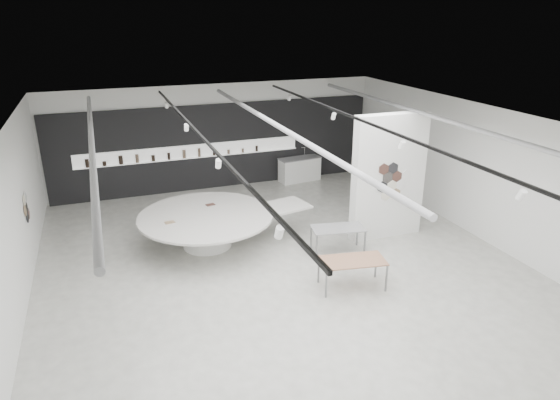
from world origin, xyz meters
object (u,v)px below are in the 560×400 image
object	(u,v)px
display_island	(209,225)
kitchen_counter	(300,169)
partition_column	(389,177)
sample_table_stone	(338,230)
sample_table_wood	(353,262)

from	to	relation	value
display_island	kitchen_counter	size ratio (longest dim) A/B	3.11
partition_column	sample_table_stone	bearing A→B (deg)	-163.94
display_island	sample_table_wood	bearing A→B (deg)	-63.25
display_island	sample_table_stone	size ratio (longest dim) A/B	3.47
display_island	sample_table_wood	world-z (taller)	display_island
partition_column	display_island	bearing A→B (deg)	167.52
display_island	sample_table_stone	world-z (taller)	display_island
display_island	sample_table_stone	xyz separation A→B (m)	(3.17, -1.62, 0.05)
partition_column	sample_table_wood	distance (m)	3.45
sample_table_stone	display_island	bearing A→B (deg)	153.01
sample_table_wood	kitchen_counter	xyz separation A→B (m)	(1.88, 7.84, -0.20)
partition_column	sample_table_stone	xyz separation A→B (m)	(-1.79, -0.52, -1.14)
kitchen_counter	display_island	bearing A→B (deg)	-142.57
partition_column	sample_table_stone	distance (m)	2.18
display_island	sample_table_wood	distance (m)	4.32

